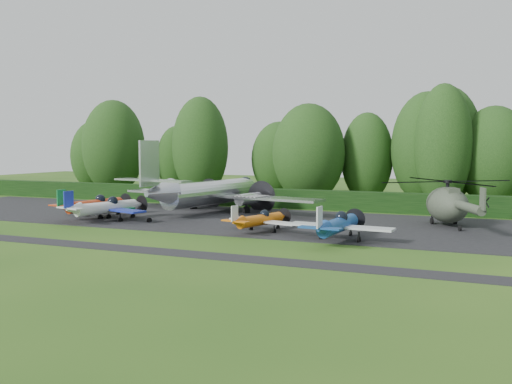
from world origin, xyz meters
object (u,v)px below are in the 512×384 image
at_px(light_plane_red, 95,205).
at_px(light_plane_white, 107,207).
at_px(light_plane_blue, 338,225).
at_px(helicopter, 447,202).
at_px(light_plane_orange, 260,220).
at_px(transport_plane, 210,192).

bearing_deg(light_plane_red, light_plane_white, -38.80).
distance_m(light_plane_red, light_plane_white, 2.71).
relative_size(light_plane_blue, helicopter, 0.56).
relative_size(light_plane_red, helicopter, 0.58).
xyz_separation_m(light_plane_orange, helicopter, (12.90, 9.33, 1.07)).
bearing_deg(light_plane_blue, light_plane_orange, 160.61).
distance_m(transport_plane, light_plane_red, 11.02).
bearing_deg(helicopter, transport_plane, -158.26).
xyz_separation_m(light_plane_white, light_plane_orange, (14.97, -0.64, -0.25)).
height_order(light_plane_orange, helicopter, helicopter).
bearing_deg(transport_plane, light_plane_red, -145.35).
bearing_deg(light_plane_blue, light_plane_red, 166.84).
bearing_deg(light_plane_red, light_plane_blue, -18.19).
height_order(light_plane_white, light_plane_blue, light_plane_white).
distance_m(light_plane_blue, helicopter, 12.80).
xyz_separation_m(light_plane_white, helicopter, (27.87, 8.69, 0.82)).
bearing_deg(helicopter, light_plane_blue, -96.66).
xyz_separation_m(light_plane_blue, helicopter, (6.26, 11.13, 0.86)).
xyz_separation_m(transport_plane, light_plane_orange, (9.52, -9.71, -1.08)).
distance_m(light_plane_white, light_plane_orange, 14.99).
relative_size(transport_plane, light_plane_white, 2.83).
relative_size(light_plane_red, light_plane_white, 0.99).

